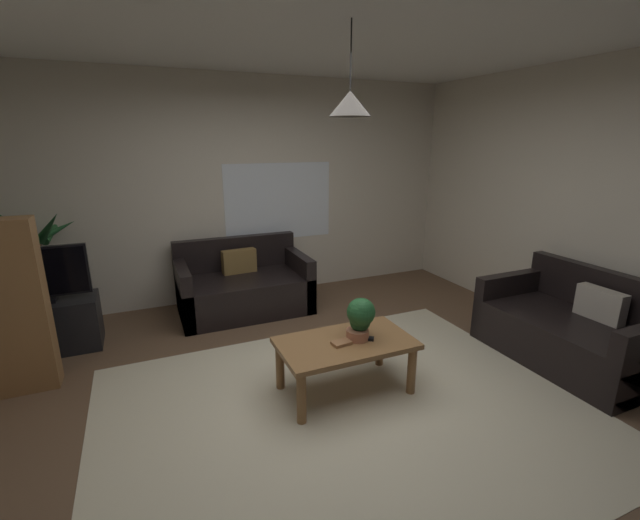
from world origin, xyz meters
name	(u,v)px	position (x,y,z in m)	size (l,w,h in m)	color
floor	(335,399)	(0.00, 0.00, -0.01)	(5.45, 5.08, 0.02)	brown
rug	(347,412)	(0.00, -0.20, 0.00)	(3.54, 2.80, 0.01)	beige
wall_back	(247,190)	(0.00, 2.57, 1.35)	(5.57, 0.06, 2.70)	beige
wall_right	(598,206)	(2.75, 0.00, 1.35)	(0.06, 5.08, 2.70)	beige
ceiling	(340,11)	(0.00, 0.00, 2.71)	(5.45, 5.08, 0.02)	white
window_pane	(279,202)	(0.40, 2.54, 1.19)	(1.40, 0.01, 0.97)	white
couch_under_window	(244,288)	(-0.23, 2.04, 0.27)	(1.47, 0.88, 0.82)	black
couch_right_side	(571,332)	(2.22, -0.30, 0.27)	(0.88, 1.46, 0.82)	black
coffee_table	(346,349)	(0.12, 0.06, 0.37)	(1.05, 0.60, 0.44)	olive
book_on_table_0	(341,343)	(0.06, 0.02, 0.45)	(0.15, 0.09, 0.02)	#99663F
remote_on_table_0	(364,338)	(0.26, 0.03, 0.45)	(0.05, 0.16, 0.02)	black
potted_plant_on_table	(361,316)	(0.24, 0.05, 0.64)	(0.23, 0.22, 0.34)	#B77051
tv_stand	(48,326)	(-2.17, 1.79, 0.25)	(0.90, 0.44, 0.50)	black
tv	(37,275)	(-2.17, 1.77, 0.77)	(0.85, 0.16, 0.53)	black
potted_palm_corner	(44,272)	(-2.23, 2.34, 0.64)	(0.82, 0.89, 1.35)	#4C4C51
pendant_lamp	(350,103)	(0.12, 0.06, 2.19)	(0.28, 0.28, 0.60)	black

